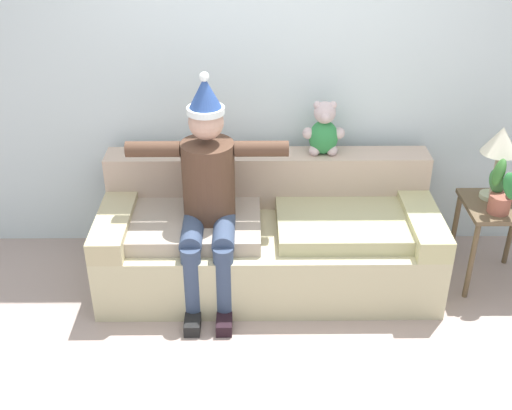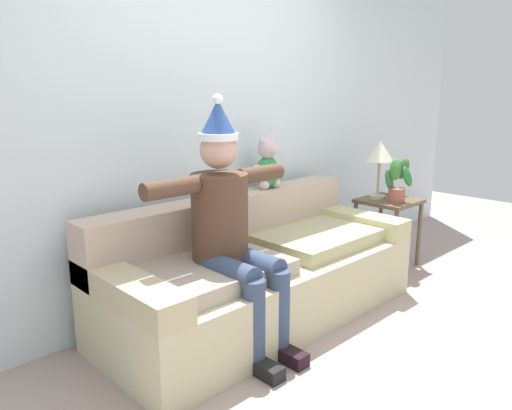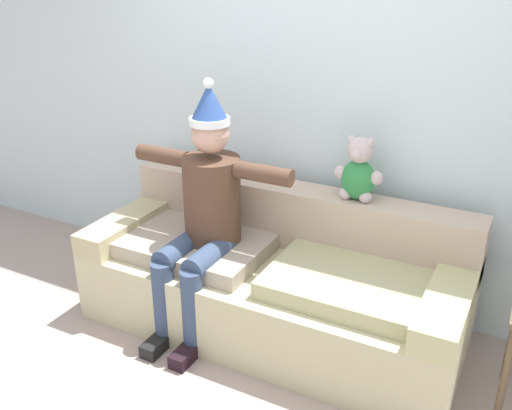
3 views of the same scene
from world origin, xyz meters
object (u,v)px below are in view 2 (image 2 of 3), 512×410
(couch, at_px, (258,272))
(side_table, at_px, (388,212))
(person_seated, at_px, (230,225))
(teddy_bear, at_px, (268,166))
(table_lamp, at_px, (380,154))
(potted_plant, at_px, (398,181))

(couch, relative_size, side_table, 3.71)
(person_seated, bearing_deg, couch, 22.82)
(teddy_bear, xyz_separation_m, side_table, (1.16, -0.36, -0.49))
(table_lamp, bearing_deg, person_seated, -174.24)
(teddy_bear, bearing_deg, side_table, -17.08)
(side_table, xyz_separation_m, potted_plant, (-0.05, -0.10, 0.29))
(couch, relative_size, teddy_bear, 5.88)
(table_lamp, relative_size, potted_plant, 1.31)
(potted_plant, bearing_deg, person_seated, 179.88)
(side_table, relative_size, table_lamp, 1.19)
(teddy_bear, bearing_deg, potted_plant, -22.48)
(table_lamp, bearing_deg, potted_plant, -91.50)
(couch, relative_size, person_seated, 1.48)
(couch, relative_size, table_lamp, 4.40)
(person_seated, xyz_separation_m, table_lamp, (1.88, 0.19, 0.24))
(teddy_bear, xyz_separation_m, potted_plant, (1.11, -0.46, -0.20))
(side_table, relative_size, potted_plant, 1.55)
(teddy_bear, distance_m, potted_plant, 1.21)
(teddy_bear, distance_m, side_table, 1.31)
(person_seated, relative_size, potted_plant, 3.88)
(person_seated, xyz_separation_m, side_table, (1.93, 0.10, -0.27))
(person_seated, distance_m, side_table, 1.95)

